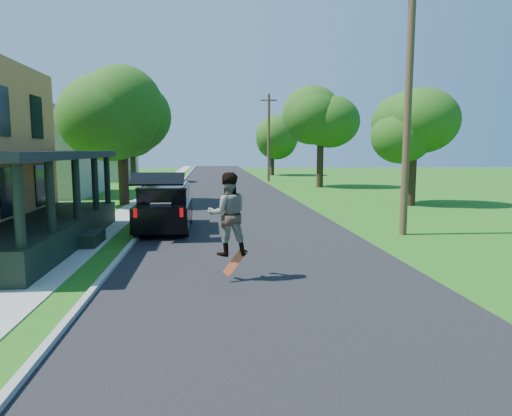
{
  "coord_description": "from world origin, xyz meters",
  "views": [
    {
      "loc": [
        -1.44,
        -9.48,
        3.17
      ],
      "look_at": [
        -0.16,
        3.0,
        1.56
      ],
      "focal_mm": 32.0,
      "sensor_mm": 36.0,
      "label": 1
    }
  ],
  "objects": [
    {
      "name": "ground",
      "position": [
        0.0,
        0.0,
        0.0
      ],
      "size": [
        140.0,
        140.0,
        0.0
      ],
      "primitive_type": "plane",
      "color": "#1A6113",
      "rests_on": "ground"
    },
    {
      "name": "street",
      "position": [
        0.0,
        20.0,
        0.0
      ],
      "size": [
        8.0,
        120.0,
        0.02
      ],
      "primitive_type": "cube",
      "color": "black",
      "rests_on": "ground"
    },
    {
      "name": "curb",
      "position": [
        -4.05,
        20.0,
        0.0
      ],
      "size": [
        0.15,
        120.0,
        0.12
      ],
      "primitive_type": "cube",
      "color": "gray",
      "rests_on": "ground"
    },
    {
      "name": "sidewalk",
      "position": [
        -5.6,
        20.0,
        0.0
      ],
      "size": [
        1.3,
        120.0,
        0.03
      ],
      "primitive_type": "cube",
      "color": "gray",
      "rests_on": "ground"
    },
    {
      "name": "neighbor_house_mid",
      "position": [
        -13.5,
        24.0,
        4.19
      ],
      "size": [
        12.78,
        12.78,
        8.3
      ],
      "color": "#A09C8E",
      "rests_on": "ground"
    },
    {
      "name": "neighbor_house_far",
      "position": [
        -13.5,
        40.0,
        4.19
      ],
      "size": [
        12.78,
        12.78,
        8.3
      ],
      "color": "#A09C8E",
      "rests_on": "ground"
    },
    {
      "name": "black_suv",
      "position": [
        -3.2,
        8.69,
        0.91
      ],
      "size": [
        1.97,
        5.11,
        2.38
      ],
      "rotation": [
        0.0,
        0.0,
        -0.0
      ],
      "color": "black",
      "rests_on": "ground"
    },
    {
      "name": "skateboarder",
      "position": [
        -1.0,
        1.5,
        1.62
      ],
      "size": [
        1.06,
        0.86,
        2.03
      ],
      "rotation": [
        0.0,
        0.0,
        3.24
      ],
      "color": "black",
      "rests_on": "ground"
    },
    {
      "name": "skateboard",
      "position": [
        -0.85,
        1.26,
        0.45
      ],
      "size": [
        0.6,
        0.31,
        0.65
      ],
      "rotation": [
        0.0,
        0.0,
        -0.34
      ],
      "color": "#BB3C10",
      "rests_on": "ground"
    },
    {
      "name": "tree_left_mid",
      "position": [
        -6.39,
        17.49,
        5.59
      ],
      "size": [
        6.22,
        6.36,
        8.42
      ],
      "rotation": [
        0.0,
        0.0,
        -0.27
      ],
      "color": "black",
      "rests_on": "ground"
    },
    {
      "name": "tree_left_far",
      "position": [
        -8.8,
        35.71,
        5.05
      ],
      "size": [
        5.78,
        5.54,
        7.64
      ],
      "rotation": [
        0.0,
        0.0,
        0.23
      ],
      "color": "black",
      "rests_on": "ground"
    },
    {
      "name": "tree_right_near",
      "position": [
        9.97,
        15.46,
        4.42
      ],
      "size": [
        4.97,
        5.17,
        6.64
      ],
      "rotation": [
        0.0,
        0.0,
        -0.29
      ],
      "color": "black",
      "rests_on": "ground"
    },
    {
      "name": "tree_right_mid",
      "position": [
        7.85,
        28.51,
        5.82
      ],
      "size": [
        6.67,
        6.43,
        8.91
      ],
      "rotation": [
        0.0,
        0.0,
        0.19
      ],
      "color": "black",
      "rests_on": "ground"
    },
    {
      "name": "tree_right_far",
      "position": [
        6.36,
        47.12,
        5.13
      ],
      "size": [
        6.37,
        6.51,
        7.98
      ],
      "rotation": [
        0.0,
        0.0,
        -0.31
      ],
      "color": "black",
      "rests_on": "ground"
    },
    {
      "name": "utility_pole_near",
      "position": [
        5.79,
        6.78,
        4.8
      ],
      "size": [
        1.67,
        0.42,
        9.3
      ],
      "rotation": [
        0.0,
        0.0,
        -0.18
      ],
      "color": "#4F3524",
      "rests_on": "ground"
    },
    {
      "name": "utility_pole_far",
      "position": [
        4.5,
        36.08,
        4.45
      ],
      "size": [
        1.63,
        0.31,
        8.62
      ],
      "rotation": [
        0.0,
        0.0,
        -0.12
      ],
      "color": "#4F3524",
      "rests_on": "ground"
    }
  ]
}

